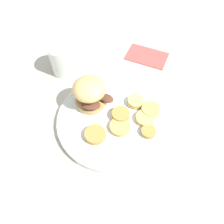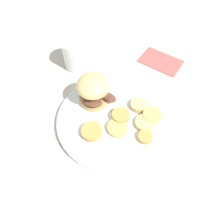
{
  "view_description": "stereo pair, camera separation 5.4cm",
  "coord_description": "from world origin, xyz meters",
  "views": [
    {
      "loc": [
        -0.21,
        -0.22,
        0.49
      ],
      "look_at": [
        0.0,
        0.0,
        0.04
      ],
      "focal_mm": 35.0,
      "sensor_mm": 36.0,
      "label": 1
    },
    {
      "loc": [
        -0.17,
        -0.25,
        0.49
      ],
      "look_at": [
        0.0,
        0.0,
        0.04
      ],
      "focal_mm": 35.0,
      "sensor_mm": 36.0,
      "label": 2
    }
  ],
  "objects": [
    {
      "name": "potato_round_0",
      "position": [
        -0.07,
        -0.01,
        0.03
      ],
      "size": [
        0.05,
        0.05,
        0.01
      ],
      "primitive_type": "cylinder",
      "color": "#BC8942",
      "rests_on": "dinner_plate"
    },
    {
      "name": "potato_round_1",
      "position": [
        0.08,
        -0.01,
        0.03
      ],
      "size": [
        0.04,
        0.04,
        0.01
      ],
      "primitive_type": "cylinder",
      "color": "#DBB766",
      "rests_on": "dinner_plate"
    },
    {
      "name": "potato_round_3",
      "position": [
        0.02,
        -0.01,
        0.03
      ],
      "size": [
        0.05,
        0.05,
        0.02
      ],
      "primitive_type": "cylinder",
      "color": "#BC8942",
      "rests_on": "dinner_plate"
    },
    {
      "name": "potato_round_6",
      "position": [
        -0.01,
        -0.04,
        0.02
      ],
      "size": [
        0.05,
        0.05,
        0.01
      ],
      "primitive_type": "cylinder",
      "color": "tan",
      "rests_on": "dinner_plate"
    },
    {
      "name": "napkin",
      "position": [
        0.26,
        0.1,
        0.0
      ],
      "size": [
        0.13,
        0.15,
        0.01
      ],
      "primitive_type": "cube",
      "rotation": [
        0.0,
        0.0,
        5.11
      ],
      "color": "#B24C47",
      "rests_on": "ground_plane"
    },
    {
      "name": "ground_plane",
      "position": [
        0.0,
        0.0,
        0.0
      ],
      "size": [
        4.0,
        4.0,
        0.0
      ],
      "primitive_type": "plane",
      "color": "#B2A899"
    },
    {
      "name": "drinking_glass",
      "position": [
        0.03,
        0.24,
        0.05
      ],
      "size": [
        0.08,
        0.08,
        0.09
      ],
      "color": "silver",
      "rests_on": "ground_plane"
    },
    {
      "name": "sandwich",
      "position": [
        -0.01,
        0.07,
        0.06
      ],
      "size": [
        0.09,
        0.11,
        0.08
      ],
      "color": "tan",
      "rests_on": "dinner_plate"
    },
    {
      "name": "potato_round_2",
      "position": [
        0.09,
        -0.06,
        0.03
      ],
      "size": [
        0.05,
        0.05,
        0.01
      ],
      "primitive_type": "cylinder",
      "color": "tan",
      "rests_on": "dinner_plate"
    },
    {
      "name": "dinner_plate",
      "position": [
        0.0,
        0.0,
        0.01
      ],
      "size": [
        0.29,
        0.29,
        0.02
      ],
      "color": "silver",
      "rests_on": "ground_plane"
    },
    {
      "name": "potato_round_5",
      "position": [
        0.06,
        -0.06,
        0.02
      ],
      "size": [
        0.05,
        0.05,
        0.01
      ],
      "primitive_type": "cylinder",
      "color": "#DBB766",
      "rests_on": "dinner_plate"
    },
    {
      "name": "potato_round_4",
      "position": [
        0.03,
        -0.09,
        0.02
      ],
      "size": [
        0.04,
        0.04,
        0.01
      ],
      "primitive_type": "cylinder",
      "color": "#BC8942",
      "rests_on": "dinner_plate"
    }
  ]
}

